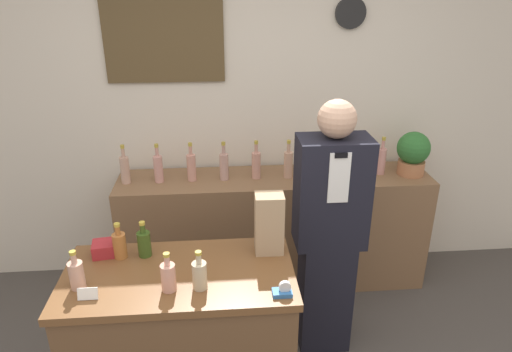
{
  "coord_description": "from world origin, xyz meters",
  "views": [
    {
      "loc": [
        -0.19,
        -1.35,
        2.24
      ],
      "look_at": [
        0.02,
        1.12,
        1.17
      ],
      "focal_mm": 32.0,
      "sensor_mm": 36.0,
      "label": 1
    }
  ],
  "objects_px": {
    "shopkeeper": "(329,234)",
    "tape_dispenser": "(283,291)",
    "potted_plant": "(413,152)",
    "paper_bag": "(269,224)"
  },
  "relations": [
    {
      "from": "shopkeeper",
      "to": "tape_dispenser",
      "type": "distance_m",
      "value": 0.78
    },
    {
      "from": "potted_plant",
      "to": "tape_dispenser",
      "type": "height_order",
      "value": "potted_plant"
    },
    {
      "from": "shopkeeper",
      "to": "potted_plant",
      "type": "relative_size",
      "value": 5.06
    },
    {
      "from": "shopkeeper",
      "to": "tape_dispenser",
      "type": "xyz_separation_m",
      "value": [
        -0.38,
        -0.67,
        0.12
      ]
    },
    {
      "from": "shopkeeper",
      "to": "tape_dispenser",
      "type": "bearing_deg",
      "value": -119.3
    },
    {
      "from": "paper_bag",
      "to": "tape_dispenser",
      "type": "bearing_deg",
      "value": -86.26
    },
    {
      "from": "paper_bag",
      "to": "tape_dispenser",
      "type": "height_order",
      "value": "paper_bag"
    },
    {
      "from": "potted_plant",
      "to": "paper_bag",
      "type": "bearing_deg",
      "value": -140.05
    },
    {
      "from": "shopkeeper",
      "to": "paper_bag",
      "type": "height_order",
      "value": "shopkeeper"
    },
    {
      "from": "potted_plant",
      "to": "shopkeeper",
      "type": "bearing_deg",
      "value": -138.54
    }
  ]
}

